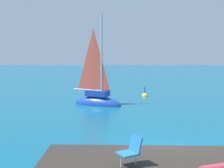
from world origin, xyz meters
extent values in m
plane|color=#0F5675|center=(0.00, 0.00, 0.00)|extent=(160.00, 160.00, 0.00)
cube|color=#2D2224|center=(1.55, -0.90, 0.00)|extent=(0.97, 1.08, 0.69)
ellipsoid|color=#193D99|center=(-3.12, 10.94, 0.00)|extent=(4.02, 2.77, 1.31)
cube|color=#193D99|center=(-3.12, 10.94, 0.87)|extent=(1.90, 1.53, 0.43)
cylinder|color=#B7B7BC|center=(-2.79, 10.80, 3.64)|extent=(0.14, 0.14, 5.96)
cylinder|color=#B2B2B7|center=(-3.88, 11.29, 1.07)|extent=(2.22, 1.09, 0.11)
pyramid|color=#DB4C38|center=(-3.40, 11.07, 3.40)|extent=(1.77, 0.85, 4.53)
cube|color=blue|center=(-1.61, -3.10, 1.16)|extent=(0.69, 0.68, 0.04)
cube|color=blue|center=(-1.39, -2.97, 1.39)|extent=(0.37, 0.49, 0.45)
cylinder|color=silver|center=(-1.79, -3.21, 0.99)|extent=(0.04, 0.04, 0.35)
cylinder|color=silver|center=(-1.39, -2.97, 0.99)|extent=(0.04, 0.04, 0.35)
sphere|color=yellow|center=(0.89, 15.26, 0.00)|extent=(0.56, 0.56, 0.56)
cylinder|color=black|center=(0.89, 15.26, 0.55)|extent=(0.06, 0.06, 0.60)
camera|label=1|loc=(-2.03, -10.91, 3.89)|focal=47.61mm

